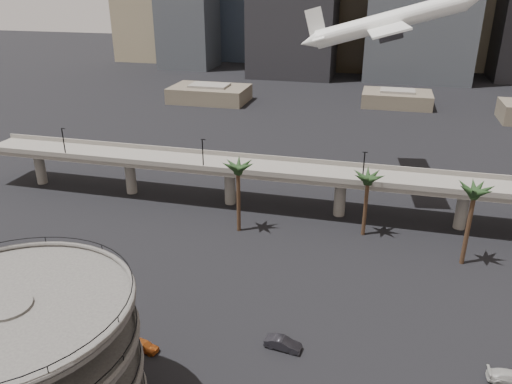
% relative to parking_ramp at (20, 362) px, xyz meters
% --- Properties ---
extents(parking_ramp, '(22.20, 22.20, 17.35)m').
position_rel_parking_ramp_xyz_m(parking_ramp, '(0.00, 0.00, 0.00)').
color(parking_ramp, '#484543').
rests_on(parking_ramp, ground).
extents(overpass, '(130.00, 9.30, 14.70)m').
position_rel_parking_ramp_xyz_m(overpass, '(13.00, 59.00, -2.50)').
color(overpass, gray).
rests_on(overpass, ground).
extents(palm_trees, '(54.40, 18.40, 14.00)m').
position_rel_parking_ramp_xyz_m(palm_trees, '(34.48, 51.47, 1.46)').
color(palm_trees, '#422B1C').
rests_on(palm_trees, ground).
extents(low_buildings, '(135.00, 27.50, 6.80)m').
position_rel_parking_ramp_xyz_m(low_buildings, '(19.89, 146.30, -6.97)').
color(low_buildings, brown).
rests_on(low_buildings, ground).
extents(airborne_jet, '(34.69, 30.83, 12.51)m').
position_rel_parking_ramp_xyz_m(airborne_jet, '(29.58, 75.18, 24.59)').
color(airborne_jet, white).
rests_on(airborne_jet, ground).
extents(car_a, '(4.17, 2.41, 1.34)m').
position_rel_parking_ramp_xyz_m(car_a, '(4.48, 14.60, -9.17)').
color(car_a, '#A04A16').
rests_on(car_a, ground).
extents(car_b, '(4.79, 2.15, 1.53)m').
position_rel_parking_ramp_xyz_m(car_b, '(21.06, 19.06, -9.07)').
color(car_b, black).
rests_on(car_b, ground).
extents(car_c, '(5.08, 2.15, 1.46)m').
position_rel_parking_ramp_xyz_m(car_c, '(47.20, 19.90, -9.10)').
color(car_c, beige).
rests_on(car_c, ground).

